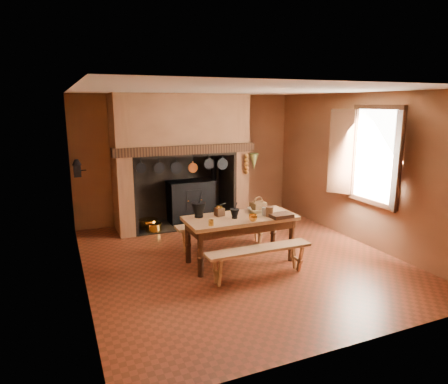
# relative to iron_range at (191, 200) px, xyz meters

# --- Properties ---
(floor) EXTENTS (5.50, 5.50, 0.00)m
(floor) POSITION_rel_iron_range_xyz_m (0.04, -2.45, -0.48)
(floor) COLOR maroon
(floor) RESTS_ON ground
(ceiling) EXTENTS (5.50, 5.50, 0.00)m
(ceiling) POSITION_rel_iron_range_xyz_m (0.04, -2.45, 2.32)
(ceiling) COLOR silver
(ceiling) RESTS_ON back_wall
(back_wall) EXTENTS (5.00, 0.02, 2.80)m
(back_wall) POSITION_rel_iron_range_xyz_m (0.04, 0.30, 0.92)
(back_wall) COLOR brown
(back_wall) RESTS_ON floor
(wall_left) EXTENTS (0.02, 5.50, 2.80)m
(wall_left) POSITION_rel_iron_range_xyz_m (-2.46, -2.45, 0.92)
(wall_left) COLOR brown
(wall_left) RESTS_ON floor
(wall_right) EXTENTS (0.02, 5.50, 2.80)m
(wall_right) POSITION_rel_iron_range_xyz_m (2.54, -2.45, 0.92)
(wall_right) COLOR brown
(wall_right) RESTS_ON floor
(wall_front) EXTENTS (5.00, 0.02, 2.80)m
(wall_front) POSITION_rel_iron_range_xyz_m (0.04, -5.20, 0.92)
(wall_front) COLOR brown
(wall_front) RESTS_ON floor
(chimney_breast) EXTENTS (2.95, 0.96, 2.80)m
(chimney_breast) POSITION_rel_iron_range_xyz_m (-0.26, -0.14, 1.33)
(chimney_breast) COLOR brown
(chimney_breast) RESTS_ON floor
(iron_range) EXTENTS (1.12, 0.55, 1.60)m
(iron_range) POSITION_rel_iron_range_xyz_m (0.00, 0.00, 0.00)
(iron_range) COLOR black
(iron_range) RESTS_ON floor
(hearth_pans) EXTENTS (0.51, 0.62, 0.20)m
(hearth_pans) POSITION_rel_iron_range_xyz_m (-1.01, -0.23, -0.39)
(hearth_pans) COLOR gold
(hearth_pans) RESTS_ON floor
(hanging_pans) EXTENTS (1.92, 0.29, 0.27)m
(hanging_pans) POSITION_rel_iron_range_xyz_m (-0.30, -0.64, 0.88)
(hanging_pans) COLOR black
(hanging_pans) RESTS_ON chimney_breast
(onion_string) EXTENTS (0.12, 0.10, 0.46)m
(onion_string) POSITION_rel_iron_range_xyz_m (1.04, -0.66, 0.85)
(onion_string) COLOR #A45C1E
(onion_string) RESTS_ON chimney_breast
(herb_bunch) EXTENTS (0.20, 0.20, 0.35)m
(herb_bunch) POSITION_rel_iron_range_xyz_m (1.22, -0.66, 0.90)
(herb_bunch) COLOR brown
(herb_bunch) RESTS_ON chimney_breast
(window) EXTENTS (0.39, 1.75, 1.76)m
(window) POSITION_rel_iron_range_xyz_m (2.39, -2.85, 1.22)
(window) COLOR white
(window) RESTS_ON wall_right
(wall_coffee_mill) EXTENTS (0.23, 0.16, 0.31)m
(wall_coffee_mill) POSITION_rel_iron_range_xyz_m (-2.38, -0.90, 1.03)
(wall_coffee_mill) COLOR black
(wall_coffee_mill) RESTS_ON wall_left
(work_table) EXTENTS (1.82, 0.81, 0.79)m
(work_table) POSITION_rel_iron_range_xyz_m (-0.00, -2.56, 0.18)
(work_table) COLOR tan
(work_table) RESTS_ON floor
(bench_front) EXTENTS (1.68, 0.29, 0.47)m
(bench_front) POSITION_rel_iron_range_xyz_m (-0.00, -3.23, -0.13)
(bench_front) COLOR tan
(bench_front) RESTS_ON floor
(bench_back) EXTENTS (1.77, 0.31, 0.50)m
(bench_back) POSITION_rel_iron_range_xyz_m (-0.00, -1.85, -0.11)
(bench_back) COLOR tan
(bench_back) RESTS_ON floor
(mortar_large) EXTENTS (0.24, 0.24, 0.41)m
(mortar_large) POSITION_rel_iron_range_xyz_m (-0.64, -2.34, 0.44)
(mortar_large) COLOR black
(mortar_large) RESTS_ON work_table
(mortar_small) EXTENTS (0.16, 0.16, 0.26)m
(mortar_small) POSITION_rel_iron_range_xyz_m (-0.13, -2.63, 0.39)
(mortar_small) COLOR black
(mortar_small) RESTS_ON work_table
(coffee_grinder) EXTENTS (0.19, 0.16, 0.21)m
(coffee_grinder) POSITION_rel_iron_range_xyz_m (-0.30, -2.39, 0.38)
(coffee_grinder) COLOR #3B2113
(coffee_grinder) RESTS_ON work_table
(brass_mug_a) EXTENTS (0.08, 0.08, 0.09)m
(brass_mug_a) POSITION_rel_iron_range_xyz_m (-0.62, -2.84, 0.35)
(brass_mug_a) COLOR gold
(brass_mug_a) RESTS_ON work_table
(brass_mug_b) EXTENTS (0.11, 0.11, 0.10)m
(brass_mug_b) POSITION_rel_iron_range_xyz_m (0.45, -2.38, 0.35)
(brass_mug_b) COLOR gold
(brass_mug_b) RESTS_ON work_table
(mixing_bowl) EXTENTS (0.32, 0.32, 0.07)m
(mixing_bowl) POSITION_rel_iron_range_xyz_m (0.37, -2.44, 0.34)
(mixing_bowl) COLOR beige
(mixing_bowl) RESTS_ON work_table
(stoneware_crock) EXTENTS (0.16, 0.16, 0.16)m
(stoneware_crock) POSITION_rel_iron_range_xyz_m (0.45, -2.74, 0.38)
(stoneware_crock) COLOR brown
(stoneware_crock) RESTS_ON work_table
(glass_jar) EXTENTS (0.08, 0.08, 0.13)m
(glass_jar) POSITION_rel_iron_range_xyz_m (0.40, -2.65, 0.37)
(glass_jar) COLOR beige
(glass_jar) RESTS_ON work_table
(wicker_basket) EXTENTS (0.28, 0.22, 0.24)m
(wicker_basket) POSITION_rel_iron_range_xyz_m (0.45, -2.33, 0.38)
(wicker_basket) COLOR #4F2D17
(wicker_basket) RESTS_ON work_table
(wooden_tray) EXTENTS (0.37, 0.27, 0.06)m
(wooden_tray) POSITION_rel_iron_range_xyz_m (0.58, -2.87, 0.33)
(wooden_tray) COLOR #3B2113
(wooden_tray) RESTS_ON work_table
(brass_cup) EXTENTS (0.18, 0.18, 0.11)m
(brass_cup) POSITION_rel_iron_range_xyz_m (0.07, -2.88, 0.36)
(brass_cup) COLOR gold
(brass_cup) RESTS_ON work_table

